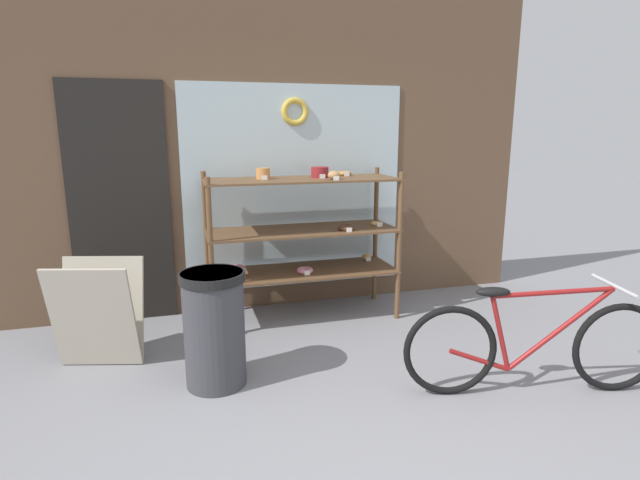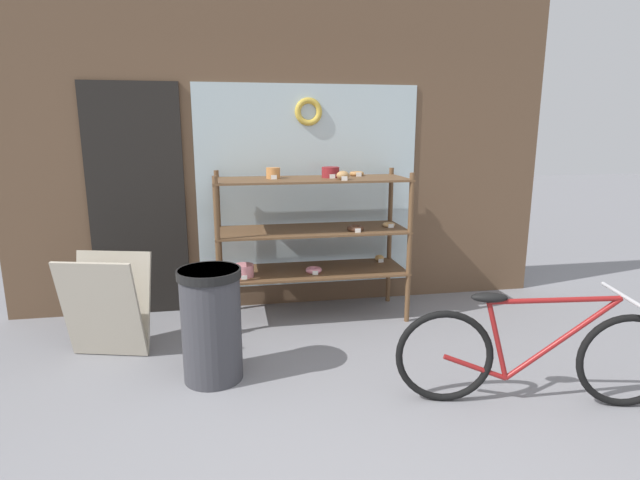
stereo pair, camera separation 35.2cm
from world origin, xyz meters
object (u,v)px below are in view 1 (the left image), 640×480
Objects in this scene: bicycle at (534,345)px; sandwich_board at (98,314)px; display_case at (301,229)px; trash_bin at (214,325)px.

bicycle is 3.00m from sandwich_board.
sandwich_board is (-2.75, 1.21, 0.06)m from bicycle.
sandwich_board is at bearing -162.39° from display_case.
trash_bin is (-1.97, 0.69, 0.09)m from bicycle.
display_case is 2.14× the size of trash_bin.
trash_bin is (0.78, -0.51, 0.03)m from sandwich_board.
display_case is at bearing 50.27° from trash_bin.
bicycle is 2.09m from trash_bin.
trash_bin is (-0.86, -1.03, -0.40)m from display_case.
sandwich_board is 0.98× the size of trash_bin.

